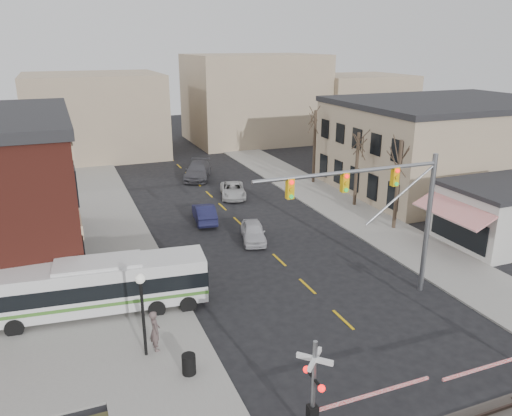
{
  "coord_description": "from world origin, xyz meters",
  "views": [
    {
      "loc": [
        -12.53,
        -17.26,
        13.59
      ],
      "look_at": [
        -1.3,
        10.86,
        3.5
      ],
      "focal_mm": 35.0,
      "sensor_mm": 36.0,
      "label": 1
    }
  ],
  "objects_px": {
    "car_a": "(253,232)",
    "car_c": "(233,190)",
    "pedestrian_near": "(155,331)",
    "traffic_signal_mast": "(387,200)",
    "transit_bus": "(100,285)",
    "car_b": "(204,213)",
    "pedestrian_far": "(136,290)",
    "trash_bin": "(189,364)",
    "rr_crossing_west": "(324,388)",
    "street_lamp": "(142,298)",
    "car_d": "(198,171)"
  },
  "relations": [
    {
      "from": "trash_bin",
      "to": "car_c",
      "type": "xyz_separation_m",
      "value": [
        10.33,
        23.88,
        0.08
      ]
    },
    {
      "from": "car_b",
      "to": "car_c",
      "type": "bearing_deg",
      "value": -120.32
    },
    {
      "from": "traffic_signal_mast",
      "to": "street_lamp",
      "type": "distance_m",
      "value": 13.29
    },
    {
      "from": "rr_crossing_west",
      "to": "street_lamp",
      "type": "bearing_deg",
      "value": 125.94
    },
    {
      "from": "transit_bus",
      "to": "car_c",
      "type": "xyz_separation_m",
      "value": [
        13.24,
        17.07,
        -0.96
      ]
    },
    {
      "from": "rr_crossing_west",
      "to": "pedestrian_near",
      "type": "height_order",
      "value": "rr_crossing_west"
    },
    {
      "from": "traffic_signal_mast",
      "to": "car_b",
      "type": "bearing_deg",
      "value": 109.25
    },
    {
      "from": "traffic_signal_mast",
      "to": "pedestrian_near",
      "type": "relative_size",
      "value": 5.38
    },
    {
      "from": "rr_crossing_west",
      "to": "trash_bin",
      "type": "xyz_separation_m",
      "value": [
        -3.66,
        5.05,
        -1.4
      ]
    },
    {
      "from": "transit_bus",
      "to": "rr_crossing_west",
      "type": "bearing_deg",
      "value": -61.02
    },
    {
      "from": "car_b",
      "to": "street_lamp",
      "type": "bearing_deg",
      "value": 73.32
    },
    {
      "from": "car_c",
      "to": "transit_bus",
      "type": "bearing_deg",
      "value": -112.94
    },
    {
      "from": "traffic_signal_mast",
      "to": "car_b",
      "type": "xyz_separation_m",
      "value": [
        -5.49,
        15.72,
        -5.05
      ]
    },
    {
      "from": "street_lamp",
      "to": "car_a",
      "type": "distance_m",
      "value": 14.93
    },
    {
      "from": "car_b",
      "to": "pedestrian_near",
      "type": "bearing_deg",
      "value": 74.47
    },
    {
      "from": "pedestrian_far",
      "to": "trash_bin",
      "type": "bearing_deg",
      "value": -117.21
    },
    {
      "from": "transit_bus",
      "to": "car_d",
      "type": "height_order",
      "value": "transit_bus"
    },
    {
      "from": "rr_crossing_west",
      "to": "car_c",
      "type": "height_order",
      "value": "rr_crossing_west"
    },
    {
      "from": "transit_bus",
      "to": "pedestrian_far",
      "type": "relative_size",
      "value": 7.38
    },
    {
      "from": "pedestrian_far",
      "to": "traffic_signal_mast",
      "type": "bearing_deg",
      "value": -55.13
    },
    {
      "from": "car_b",
      "to": "transit_bus",
      "type": "bearing_deg",
      "value": 60.33
    },
    {
      "from": "transit_bus",
      "to": "traffic_signal_mast",
      "type": "xyz_separation_m",
      "value": [
        14.42,
        -4.11,
        4.16
      ]
    },
    {
      "from": "car_b",
      "to": "car_d",
      "type": "bearing_deg",
      "value": -95.26
    },
    {
      "from": "transit_bus",
      "to": "pedestrian_near",
      "type": "bearing_deg",
      "value": -66.74
    },
    {
      "from": "pedestrian_near",
      "to": "pedestrian_far",
      "type": "height_order",
      "value": "pedestrian_near"
    },
    {
      "from": "car_a",
      "to": "car_c",
      "type": "distance_m",
      "value": 10.89
    },
    {
      "from": "street_lamp",
      "to": "pedestrian_far",
      "type": "bearing_deg",
      "value": 85.6
    },
    {
      "from": "traffic_signal_mast",
      "to": "rr_crossing_west",
      "type": "height_order",
      "value": "traffic_signal_mast"
    },
    {
      "from": "car_b",
      "to": "pedestrian_far",
      "type": "xyz_separation_m",
      "value": [
        -7.11,
        -11.33,
        0.15
      ]
    },
    {
      "from": "rr_crossing_west",
      "to": "car_c",
      "type": "relative_size",
      "value": 1.21
    },
    {
      "from": "car_c",
      "to": "pedestrian_far",
      "type": "height_order",
      "value": "pedestrian_far"
    },
    {
      "from": "car_c",
      "to": "pedestrian_near",
      "type": "distance_m",
      "value": 24.37
    },
    {
      "from": "trash_bin",
      "to": "car_b",
      "type": "bearing_deg",
      "value": 71.88
    },
    {
      "from": "rr_crossing_west",
      "to": "transit_bus",
      "type": "bearing_deg",
      "value": 118.98
    },
    {
      "from": "traffic_signal_mast",
      "to": "car_c",
      "type": "relative_size",
      "value": 2.28
    },
    {
      "from": "car_b",
      "to": "car_c",
      "type": "xyz_separation_m",
      "value": [
        4.31,
        5.47,
        -0.07
      ]
    },
    {
      "from": "car_a",
      "to": "pedestrian_near",
      "type": "height_order",
      "value": "pedestrian_near"
    },
    {
      "from": "traffic_signal_mast",
      "to": "car_c",
      "type": "bearing_deg",
      "value": 93.19
    },
    {
      "from": "car_b",
      "to": "trash_bin",
      "type": "bearing_deg",
      "value": 79.81
    },
    {
      "from": "pedestrian_near",
      "to": "street_lamp",
      "type": "bearing_deg",
      "value": 114.39
    },
    {
      "from": "traffic_signal_mast",
      "to": "car_b",
      "type": "distance_m",
      "value": 17.4
    },
    {
      "from": "rr_crossing_west",
      "to": "car_b",
      "type": "distance_m",
      "value": 23.61
    },
    {
      "from": "trash_bin",
      "to": "car_c",
      "type": "distance_m",
      "value": 26.02
    },
    {
      "from": "street_lamp",
      "to": "trash_bin",
      "type": "height_order",
      "value": "street_lamp"
    },
    {
      "from": "car_b",
      "to": "car_d",
      "type": "distance_m",
      "value": 13.38
    },
    {
      "from": "rr_crossing_west",
      "to": "car_d",
      "type": "distance_m",
      "value": 36.9
    },
    {
      "from": "car_a",
      "to": "car_c",
      "type": "relative_size",
      "value": 0.87
    },
    {
      "from": "trash_bin",
      "to": "pedestrian_near",
      "type": "distance_m",
      "value": 2.54
    },
    {
      "from": "pedestrian_near",
      "to": "pedestrian_far",
      "type": "xyz_separation_m",
      "value": [
        -0.12,
        4.78,
        -0.23
      ]
    },
    {
      "from": "pedestrian_far",
      "to": "car_a",
      "type": "bearing_deg",
      "value": -2.33
    }
  ]
}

